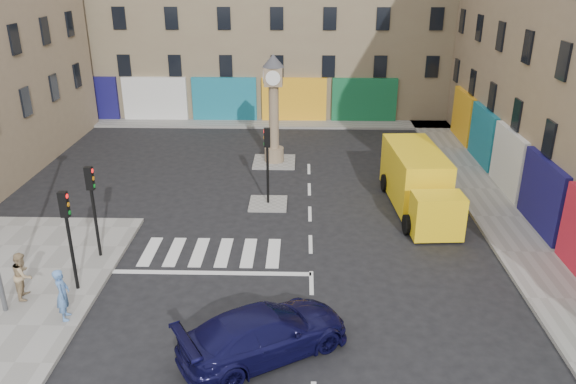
{
  "coord_description": "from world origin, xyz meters",
  "views": [
    {
      "loc": [
        -0.39,
        -16.65,
        10.96
      ],
      "look_at": [
        -0.96,
        4.83,
        2.0
      ],
      "focal_mm": 35.0,
      "sensor_mm": 36.0,
      "label": 1
    }
  ],
  "objects_px": {
    "pedestrian_blue": "(63,294)",
    "yellow_van": "(418,181)",
    "pedestrian_tan": "(23,275)",
    "traffic_light_left_near": "(68,225)",
    "traffic_light_left_far": "(92,198)",
    "navy_sedan": "(265,332)",
    "traffic_light_island": "(267,154)",
    "clock_pillar": "(274,103)"
  },
  "relations": [
    {
      "from": "pedestrian_blue",
      "to": "pedestrian_tan",
      "type": "xyz_separation_m",
      "value": [
        -1.87,
        1.22,
        -0.05
      ]
    },
    {
      "from": "traffic_light_left_far",
      "to": "yellow_van",
      "type": "xyz_separation_m",
      "value": [
        13.36,
        5.34,
        -1.31
      ]
    },
    {
      "from": "traffic_light_left_far",
      "to": "yellow_van",
      "type": "distance_m",
      "value": 14.45
    },
    {
      "from": "traffic_light_left_far",
      "to": "traffic_light_island",
      "type": "relative_size",
      "value": 1.0
    },
    {
      "from": "pedestrian_blue",
      "to": "yellow_van",
      "type": "bearing_deg",
      "value": -67.59
    },
    {
      "from": "traffic_light_left_near",
      "to": "traffic_light_island",
      "type": "height_order",
      "value": "traffic_light_left_near"
    },
    {
      "from": "traffic_light_left_near",
      "to": "traffic_light_left_far",
      "type": "xyz_separation_m",
      "value": [
        0.0,
        2.4,
        0.0
      ]
    },
    {
      "from": "traffic_light_left_near",
      "to": "pedestrian_blue",
      "type": "height_order",
      "value": "traffic_light_left_near"
    },
    {
      "from": "clock_pillar",
      "to": "pedestrian_blue",
      "type": "bearing_deg",
      "value": -111.07
    },
    {
      "from": "traffic_light_left_near",
      "to": "yellow_van",
      "type": "distance_m",
      "value": 15.5
    },
    {
      "from": "traffic_light_left_far",
      "to": "navy_sedan",
      "type": "xyz_separation_m",
      "value": [
        6.86,
        -5.59,
        -1.86
      ]
    },
    {
      "from": "traffic_light_left_near",
      "to": "clock_pillar",
      "type": "distance_m",
      "value": 15.19
    },
    {
      "from": "traffic_light_left_near",
      "to": "traffic_light_left_far",
      "type": "relative_size",
      "value": 1.0
    },
    {
      "from": "clock_pillar",
      "to": "traffic_light_left_far",
      "type": "bearing_deg",
      "value": -118.94
    },
    {
      "from": "traffic_light_island",
      "to": "navy_sedan",
      "type": "height_order",
      "value": "traffic_light_island"
    },
    {
      "from": "traffic_light_island",
      "to": "pedestrian_tan",
      "type": "distance_m",
      "value": 11.59
    },
    {
      "from": "traffic_light_left_near",
      "to": "yellow_van",
      "type": "height_order",
      "value": "traffic_light_left_near"
    },
    {
      "from": "clock_pillar",
      "to": "pedestrian_tan",
      "type": "distance_m",
      "value": 16.56
    },
    {
      "from": "traffic_light_left_far",
      "to": "pedestrian_blue",
      "type": "bearing_deg",
      "value": -85.89
    },
    {
      "from": "yellow_van",
      "to": "pedestrian_tan",
      "type": "xyz_separation_m",
      "value": [
        -14.93,
        -8.29,
        -0.32
      ]
    },
    {
      "from": "traffic_light_island",
      "to": "pedestrian_blue",
      "type": "distance_m",
      "value": 11.4
    },
    {
      "from": "clock_pillar",
      "to": "traffic_light_left_near",
      "type": "bearing_deg",
      "value": -114.55
    },
    {
      "from": "traffic_light_island",
      "to": "pedestrian_blue",
      "type": "xyz_separation_m",
      "value": [
        -6.0,
        -9.57,
        -1.55
      ]
    },
    {
      "from": "traffic_light_island",
      "to": "yellow_van",
      "type": "bearing_deg",
      "value": -0.46
    },
    {
      "from": "traffic_light_left_near",
      "to": "pedestrian_blue",
      "type": "distance_m",
      "value": 2.39
    },
    {
      "from": "yellow_van",
      "to": "pedestrian_blue",
      "type": "relative_size",
      "value": 4.12
    },
    {
      "from": "traffic_light_left_far",
      "to": "yellow_van",
      "type": "relative_size",
      "value": 0.5
    },
    {
      "from": "traffic_light_island",
      "to": "clock_pillar",
      "type": "distance_m",
      "value": 6.07
    },
    {
      "from": "traffic_light_left_far",
      "to": "pedestrian_tan",
      "type": "xyz_separation_m",
      "value": [
        -1.57,
        -2.95,
        -1.63
      ]
    },
    {
      "from": "traffic_light_island",
      "to": "pedestrian_blue",
      "type": "relative_size",
      "value": 2.07
    },
    {
      "from": "traffic_light_island",
      "to": "pedestrian_tan",
      "type": "xyz_separation_m",
      "value": [
        -7.87,
        -8.35,
        -1.6
      ]
    },
    {
      "from": "clock_pillar",
      "to": "navy_sedan",
      "type": "relative_size",
      "value": 1.17
    },
    {
      "from": "traffic_light_island",
      "to": "pedestrian_tan",
      "type": "relative_size",
      "value": 2.2
    },
    {
      "from": "navy_sedan",
      "to": "traffic_light_left_far",
      "type": "bearing_deg",
      "value": 19.27
    },
    {
      "from": "yellow_van",
      "to": "pedestrian_tan",
      "type": "height_order",
      "value": "yellow_van"
    },
    {
      "from": "yellow_van",
      "to": "pedestrian_blue",
      "type": "distance_m",
      "value": 16.16
    },
    {
      "from": "traffic_light_island",
      "to": "yellow_van",
      "type": "distance_m",
      "value": 7.18
    },
    {
      "from": "yellow_van",
      "to": "pedestrian_blue",
      "type": "height_order",
      "value": "yellow_van"
    },
    {
      "from": "clock_pillar",
      "to": "yellow_van",
      "type": "xyz_separation_m",
      "value": [
        7.06,
        -6.05,
        -2.24
      ]
    },
    {
      "from": "traffic_light_left_near",
      "to": "traffic_light_island",
      "type": "distance_m",
      "value": 10.03
    },
    {
      "from": "traffic_light_island",
      "to": "pedestrian_blue",
      "type": "bearing_deg",
      "value": -122.07
    },
    {
      "from": "traffic_light_island",
      "to": "pedestrian_blue",
      "type": "height_order",
      "value": "traffic_light_island"
    }
  ]
}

